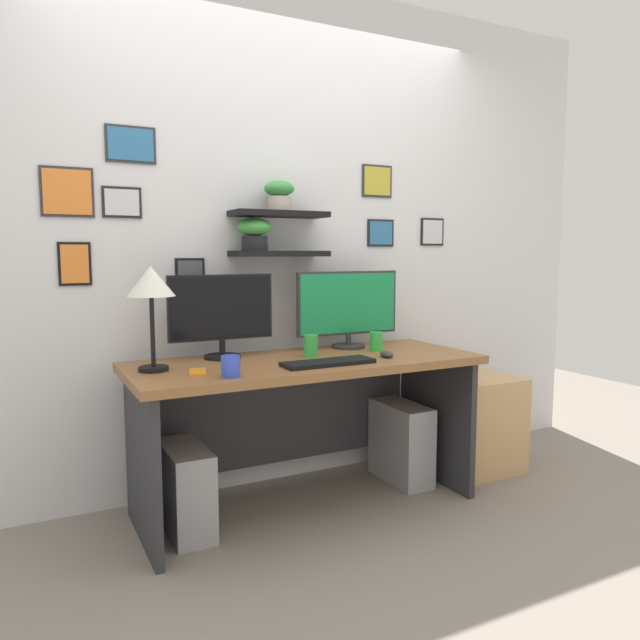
% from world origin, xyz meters
% --- Properties ---
extents(ground_plane, '(8.00, 8.00, 0.00)m').
position_xyz_m(ground_plane, '(0.00, 0.00, 0.00)').
color(ground_plane, gray).
extents(back_wall_assembly, '(4.40, 0.24, 2.70)m').
position_xyz_m(back_wall_assembly, '(-0.00, 0.44, 1.35)').
color(back_wall_assembly, silver).
rests_on(back_wall_assembly, ground).
extents(desk, '(1.72, 0.68, 0.75)m').
position_xyz_m(desk, '(0.00, 0.06, 0.54)').
color(desk, brown).
rests_on(desk, ground).
extents(monitor_left, '(0.52, 0.18, 0.41)m').
position_xyz_m(monitor_left, '(-0.36, 0.22, 0.97)').
color(monitor_left, black).
rests_on(monitor_left, desk).
extents(monitor_right, '(0.61, 0.18, 0.42)m').
position_xyz_m(monitor_right, '(0.36, 0.22, 0.97)').
color(monitor_right, '#2D2D33').
rests_on(monitor_right, desk).
extents(keyboard, '(0.44, 0.14, 0.02)m').
position_xyz_m(keyboard, '(0.02, -0.18, 0.76)').
color(keyboard, black).
rests_on(keyboard, desk).
extents(computer_mouse, '(0.06, 0.09, 0.03)m').
position_xyz_m(computer_mouse, '(0.37, -0.14, 0.77)').
color(computer_mouse, '#2D2D33').
rests_on(computer_mouse, desk).
extents(desk_lamp, '(0.21, 0.21, 0.46)m').
position_xyz_m(desk_lamp, '(-0.73, 0.04, 1.12)').
color(desk_lamp, black).
rests_on(desk_lamp, desk).
extents(cell_phone, '(0.10, 0.15, 0.01)m').
position_xyz_m(cell_phone, '(-0.57, -0.09, 0.76)').
color(cell_phone, orange).
rests_on(cell_phone, desk).
extents(coffee_mug, '(0.08, 0.08, 0.09)m').
position_xyz_m(coffee_mug, '(-0.47, -0.24, 0.80)').
color(coffee_mug, blue).
rests_on(coffee_mug, desk).
extents(pen_cup, '(0.07, 0.07, 0.10)m').
position_xyz_m(pen_cup, '(0.44, 0.05, 0.80)').
color(pen_cup, green).
rests_on(pen_cup, desk).
extents(water_cup, '(0.07, 0.07, 0.11)m').
position_xyz_m(water_cup, '(0.05, 0.05, 0.81)').
color(water_cup, green).
rests_on(water_cup, desk).
extents(drawer_cabinet, '(0.44, 0.50, 0.55)m').
position_xyz_m(drawer_cabinet, '(1.11, 0.06, 0.28)').
color(drawer_cabinet, tan).
rests_on(drawer_cabinet, ground).
extents(computer_tower_left, '(0.18, 0.40, 0.40)m').
position_xyz_m(computer_tower_left, '(-0.61, 0.01, 0.20)').
color(computer_tower_left, '#99999E').
rests_on(computer_tower_left, ground).
extents(computer_tower_right, '(0.18, 0.40, 0.44)m').
position_xyz_m(computer_tower_right, '(0.62, 0.08, 0.22)').
color(computer_tower_right, '#99999E').
rests_on(computer_tower_right, ground).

